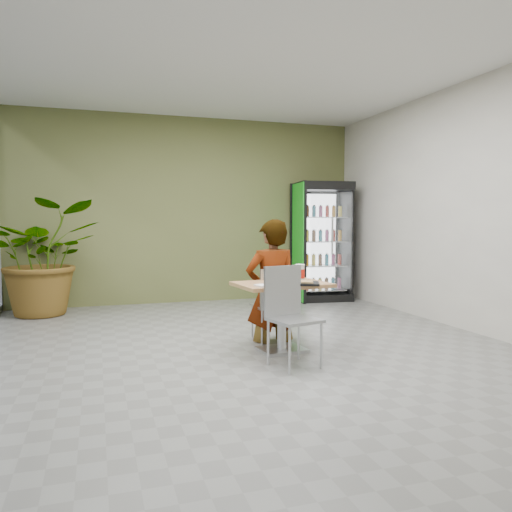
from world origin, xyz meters
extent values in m
plane|color=slate|center=(0.00, 0.00, 0.00)|extent=(7.00, 7.00, 0.00)
cube|color=tan|center=(0.36, -0.14, 0.73)|extent=(1.03, 0.77, 0.04)
cylinder|color=#A8AAAC|center=(0.36, -0.14, 0.36)|extent=(0.10, 0.10, 0.71)
cube|color=#A8AAAC|center=(0.36, -0.14, 0.02)|extent=(0.52, 0.43, 0.04)
cube|color=#A8AAAC|center=(0.41, 0.38, 0.41)|extent=(0.40, 0.40, 0.03)
cube|color=#A8AAAC|center=(0.41, 0.20, 0.64)|extent=(0.38, 0.04, 0.46)
cylinder|color=#A8AAAC|center=(0.57, 0.55, 0.21)|extent=(0.02, 0.02, 0.41)
cylinder|color=#A8AAAC|center=(0.24, 0.54, 0.21)|extent=(0.02, 0.02, 0.41)
cylinder|color=#A8AAAC|center=(0.58, 0.23, 0.21)|extent=(0.02, 0.02, 0.41)
cylinder|color=#A8AAAC|center=(0.25, 0.21, 0.21)|extent=(0.02, 0.02, 0.41)
cube|color=#A8AAAC|center=(0.27, -0.71, 0.46)|extent=(0.52, 0.52, 0.03)
cube|color=#A8AAAC|center=(0.23, -0.51, 0.71)|extent=(0.42, 0.13, 0.51)
cylinder|color=#A8AAAC|center=(0.14, -0.93, 0.23)|extent=(0.02, 0.02, 0.46)
cylinder|color=#A8AAAC|center=(0.49, -0.84, 0.23)|extent=(0.02, 0.02, 0.46)
cylinder|color=#A8AAAC|center=(0.05, -0.57, 0.23)|extent=(0.02, 0.02, 0.46)
cylinder|color=#A8AAAC|center=(0.41, -0.49, 0.23)|extent=(0.02, 0.02, 0.46)
imported|color=black|center=(0.41, 0.33, 0.57)|extent=(0.65, 0.44, 1.73)
cylinder|color=white|center=(0.35, -0.11, 0.76)|extent=(0.24, 0.24, 0.01)
cylinder|color=white|center=(0.60, -0.07, 0.84)|extent=(0.10, 0.10, 0.18)
cylinder|color=red|center=(0.60, -0.07, 0.83)|extent=(0.10, 0.10, 0.10)
cylinder|color=white|center=(0.60, -0.07, 0.93)|extent=(0.11, 0.11, 0.01)
cube|color=white|center=(0.07, -0.37, 0.76)|extent=(0.19, 0.19, 0.02)
cube|color=black|center=(0.48, -0.34, 0.76)|extent=(0.48, 0.42, 0.02)
cube|color=black|center=(2.32, 3.00, 1.05)|extent=(1.03, 0.84, 2.09)
cube|color=green|center=(1.84, 3.00, 1.05)|extent=(0.10, 0.71, 2.05)
cube|color=silver|center=(2.32, 2.65, 1.07)|extent=(0.75, 0.10, 1.68)
imported|color=#316A2A|center=(-2.29, 2.96, 0.87)|extent=(1.77, 1.60, 1.74)
camera|label=1|loc=(-1.53, -5.12, 1.41)|focal=35.00mm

